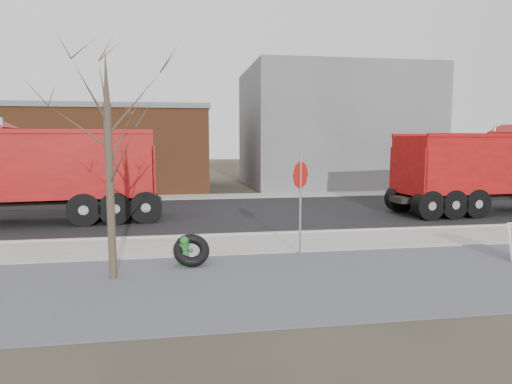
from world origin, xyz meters
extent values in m
plane|color=#383328|center=(0.00, 0.00, 0.00)|extent=(120.00, 120.00, 0.00)
cube|color=gray|center=(0.00, -3.50, 0.01)|extent=(60.00, 5.00, 0.03)
cube|color=#9E9B93|center=(0.00, 0.25, 0.03)|extent=(60.00, 2.50, 0.06)
cube|color=#9E9B93|center=(0.00, 1.55, 0.06)|extent=(60.00, 0.15, 0.11)
cube|color=black|center=(0.00, 6.30, 0.01)|extent=(60.00, 9.40, 0.02)
cube|color=#9E9B93|center=(0.00, 12.00, 0.03)|extent=(60.00, 2.00, 0.06)
cube|color=gray|center=(9.00, 18.00, 4.00)|extent=(12.00, 10.00, 8.00)
cube|color=brown|center=(-10.00, 17.00, 2.50)|extent=(20.00, 8.00, 5.00)
cube|color=gray|center=(-10.00, 17.00, 5.15)|extent=(20.20, 8.20, 0.30)
cylinder|color=#382D23|center=(-3.20, -2.60, 2.00)|extent=(0.18, 0.18, 4.00)
cone|color=#382D23|center=(-3.20, -2.60, 4.60)|extent=(0.14, 0.14, 1.20)
cylinder|color=#2A7032|center=(-1.56, -1.77, 0.03)|extent=(0.41, 0.41, 0.06)
cylinder|color=#2A7032|center=(-1.56, -1.77, 0.31)|extent=(0.22, 0.22, 0.56)
cylinder|color=#2A7032|center=(-1.56, -1.77, 0.56)|extent=(0.28, 0.28, 0.05)
sphere|color=#2A7032|center=(-1.56, -1.77, 0.66)|extent=(0.23, 0.23, 0.23)
cylinder|color=#2A7032|center=(-1.56, -1.77, 0.75)|extent=(0.05, 0.05, 0.06)
cylinder|color=#2A7032|center=(-1.72, -1.79, 0.39)|extent=(0.12, 0.12, 0.10)
cylinder|color=#2A7032|center=(-1.40, -1.76, 0.39)|extent=(0.12, 0.12, 0.10)
cylinder|color=#2A7032|center=(-1.54, -1.93, 0.38)|extent=(0.15, 0.13, 0.14)
torus|color=black|center=(-1.38, -1.77, 0.41)|extent=(1.00, 0.90, 0.85)
cylinder|color=gray|center=(1.61, -1.22, 1.43)|extent=(0.06, 0.06, 2.86)
cylinder|color=#B0110C|center=(1.61, -1.22, 2.25)|extent=(0.58, 0.56, 0.78)
cube|color=black|center=(11.72, 4.68, 0.71)|extent=(9.23, 1.68, 0.24)
cube|color=#AC110E|center=(10.33, 4.56, 2.17)|extent=(5.56, 3.00, 2.36)
cylinder|color=silver|center=(12.61, 5.77, 2.54)|extent=(0.16, 0.16, 2.58)
cylinder|color=black|center=(8.96, 5.49, 0.61)|extent=(1.20, 0.42, 1.18)
cylinder|color=black|center=(9.13, 3.43, 0.61)|extent=(1.20, 0.42, 1.18)
cube|color=black|center=(-6.97, 5.18, 0.73)|extent=(9.13, 1.94, 0.24)
cube|color=#AC110E|center=(-5.53, 5.34, 2.24)|extent=(5.81, 3.25, 2.44)
cylinder|color=silver|center=(-7.77, 4.04, 2.63)|extent=(0.17, 0.17, 2.67)
cylinder|color=black|center=(-4.09, 4.42, 0.63)|extent=(1.25, 0.46, 1.22)
cylinder|color=black|center=(-4.32, 6.54, 0.63)|extent=(1.25, 0.46, 1.22)
camera|label=1|loc=(-1.60, -13.24, 3.22)|focal=32.00mm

